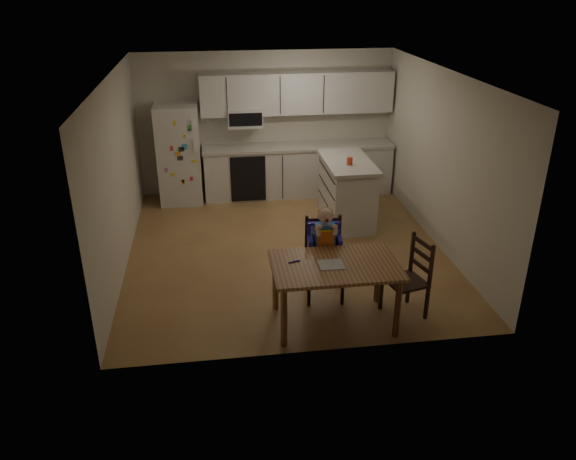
# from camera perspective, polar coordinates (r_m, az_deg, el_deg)

# --- Properties ---
(room) EXTENTS (4.52, 5.01, 2.51)m
(room) POSITION_cam_1_polar(r_m,az_deg,el_deg) (8.23, -0.73, 7.47)
(room) COLOR #925F39
(room) RESTS_ON ground
(refrigerator) EXTENTS (0.72, 0.70, 1.70)m
(refrigerator) POSITION_cam_1_polar(r_m,az_deg,el_deg) (9.90, -11.01, 7.58)
(refrigerator) COLOR silver
(refrigerator) RESTS_ON ground
(kitchen_run) EXTENTS (3.37, 0.62, 2.15)m
(kitchen_run) POSITION_cam_1_polar(r_m,az_deg,el_deg) (10.08, 0.83, 8.49)
(kitchen_run) COLOR silver
(kitchen_run) RESTS_ON ground
(kitchen_island) EXTENTS (0.72, 1.38, 1.02)m
(kitchen_island) POSITION_cam_1_polar(r_m,az_deg,el_deg) (9.02, 5.98, 3.96)
(kitchen_island) COLOR silver
(kitchen_island) RESTS_ON ground
(red_cup) EXTENTS (0.09, 0.09, 0.11)m
(red_cup) POSITION_cam_1_polar(r_m,az_deg,el_deg) (8.66, 6.29, 7.00)
(red_cup) COLOR red
(red_cup) RESTS_ON kitchen_island
(dining_table) EXTENTS (1.41, 0.91, 0.76)m
(dining_table) POSITION_cam_1_polar(r_m,az_deg,el_deg) (6.27, 4.79, -4.27)
(dining_table) COLOR brown
(dining_table) RESTS_ON ground
(napkin) EXTENTS (0.28, 0.24, 0.01)m
(napkin) POSITION_cam_1_polar(r_m,az_deg,el_deg) (6.19, 4.41, -3.52)
(napkin) COLOR #B6B6BB
(napkin) RESTS_ON dining_table
(toddler_spoon) EXTENTS (0.12, 0.06, 0.02)m
(toddler_spoon) POSITION_cam_1_polar(r_m,az_deg,el_deg) (6.23, 0.54, -3.24)
(toddler_spoon) COLOR #2D23B2
(toddler_spoon) RESTS_ON dining_table
(chair_booster) EXTENTS (0.48, 0.48, 1.19)m
(chair_booster) POSITION_cam_1_polar(r_m,az_deg,el_deg) (6.78, 3.71, -1.28)
(chair_booster) COLOR black
(chair_booster) RESTS_ON ground
(chair_side) EXTENTS (0.51, 0.51, 0.95)m
(chair_side) POSITION_cam_1_polar(r_m,az_deg,el_deg) (6.64, 12.59, -4.22)
(chair_side) COLOR black
(chair_side) RESTS_ON ground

